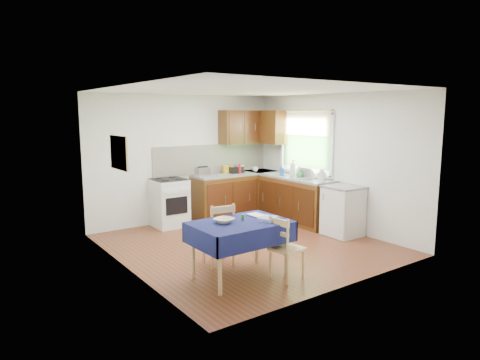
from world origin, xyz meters
TOP-DOWN VIEW (x-y plane):
  - floor at (0.00, 0.00)m, footprint 4.20×4.20m
  - ceiling at (0.00, 0.00)m, footprint 4.00×4.20m
  - wall_back at (0.00, 2.10)m, footprint 4.00×0.02m
  - wall_front at (0.00, -2.10)m, footprint 4.00×0.02m
  - wall_left at (-2.00, 0.00)m, footprint 0.02×4.20m
  - wall_right at (2.00, 0.00)m, footprint 0.02×4.20m
  - base_cabinets at (1.36, 1.26)m, footprint 1.90×2.30m
  - worktop_back at (1.05, 1.80)m, footprint 1.90×0.60m
  - worktop_right at (1.70, 0.65)m, footprint 0.60×1.70m
  - worktop_corner at (1.70, 1.80)m, footprint 0.60×0.60m
  - splashback at (0.65, 2.08)m, footprint 2.70×0.02m
  - upper_cabinets at (1.52, 1.80)m, footprint 1.20×0.85m
  - stove at (-0.50, 1.80)m, footprint 0.60×0.61m
  - window at (1.97, 0.70)m, footprint 0.04×1.48m
  - fridge at (1.70, -0.55)m, footprint 0.58×0.60m
  - corkboard at (-1.97, 0.30)m, footprint 0.04×0.62m
  - dining_table at (-0.91, -1.10)m, footprint 1.24×0.84m
  - chair_far at (-0.88, -0.55)m, footprint 0.46×0.46m
  - chair_near at (-0.47, -1.47)m, footprint 0.41×0.41m
  - toaster at (0.22, 1.77)m, footprint 0.27×0.17m
  - sandwich_press at (1.06, 1.85)m, footprint 0.29×0.25m
  - sauce_bottle at (1.04, 1.65)m, footprint 0.05×0.05m
  - yellow_packet at (0.87, 1.91)m, footprint 0.15×0.13m
  - dish_rack at (1.71, 0.42)m, footprint 0.45×0.34m
  - kettle at (1.64, -0.07)m, footprint 0.15×0.15m
  - cup at (1.51, 1.75)m, footprint 0.13×0.13m
  - soap_bottle_a at (1.69, 0.75)m, footprint 0.16×0.16m
  - soap_bottle_b at (1.60, 0.98)m, footprint 0.13×0.13m
  - soap_bottle_c at (1.63, 0.49)m, footprint 0.15×0.15m
  - plate_bowl at (-1.11, -1.02)m, footprint 0.31×0.31m
  - book at (-0.62, -0.96)m, footprint 0.19×0.25m
  - spice_jar at (-0.83, -1.05)m, footprint 0.04×0.04m
  - tea_towel at (-0.56, -1.25)m, footprint 0.30×0.28m

SIDE VIEW (x-z plane):
  - floor at x=0.00m, z-range 0.00..0.00m
  - base_cabinets at x=1.36m, z-range 0.00..0.86m
  - fridge at x=1.70m, z-range 0.00..0.88m
  - chair_near at x=-0.47m, z-range 0.02..0.86m
  - stove at x=-0.50m, z-range 0.00..0.92m
  - chair_far at x=-0.88m, z-range 0.03..0.93m
  - dining_table at x=-0.91m, z-range 0.27..1.02m
  - book at x=-0.62m, z-range 0.75..0.77m
  - tea_towel at x=-0.56m, z-range 0.75..0.79m
  - plate_bowl at x=-1.11m, z-range 0.75..0.81m
  - spice_jar at x=-0.83m, z-range 0.75..0.83m
  - worktop_back at x=1.05m, z-range 0.86..0.90m
  - worktop_right at x=1.70m, z-range 0.86..0.90m
  - worktop_corner at x=1.70m, z-range 0.86..0.90m
  - dish_rack at x=1.71m, z-range 0.82..1.03m
  - cup at x=1.51m, z-range 0.90..1.00m
  - soap_bottle_c at x=1.63m, z-range 0.90..1.06m
  - yellow_packet at x=0.87m, z-range 0.90..1.06m
  - sandwich_press at x=1.06m, z-range 0.90..1.07m
  - toaster at x=0.22m, z-range 0.89..1.10m
  - soap_bottle_b at x=1.60m, z-range 0.90..1.10m
  - sauce_bottle at x=1.04m, z-range 0.90..1.12m
  - kettle at x=1.64m, z-range 0.89..1.13m
  - soap_bottle_a at x=1.69m, z-range 0.90..1.23m
  - splashback at x=0.65m, z-range 0.90..1.50m
  - wall_back at x=0.00m, z-range 0.00..2.50m
  - wall_front at x=0.00m, z-range 0.00..2.50m
  - wall_left at x=-2.00m, z-range 0.00..2.50m
  - wall_right at x=2.00m, z-range 0.00..2.50m
  - corkboard at x=-1.97m, z-range 1.36..1.83m
  - window at x=1.97m, z-range 1.02..2.28m
  - upper_cabinets at x=1.52m, z-range 1.50..2.20m
  - ceiling at x=0.00m, z-range 2.49..2.51m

